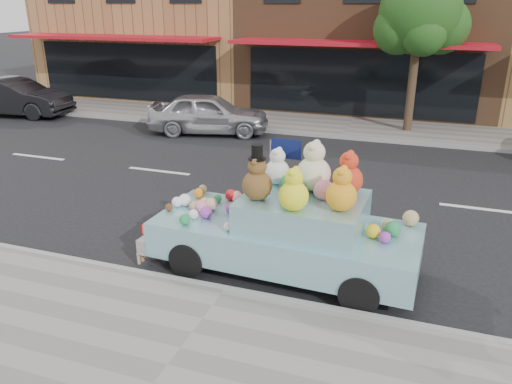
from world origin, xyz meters
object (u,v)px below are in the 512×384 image
at_px(car_silver, 209,113).
at_px(street_tree, 420,20).
at_px(car_dark, 14,97).
at_px(art_car, 288,227).

bearing_deg(car_silver, street_tree, -84.24).
bearing_deg(car_silver, car_dark, 75.30).
bearing_deg(art_car, street_tree, 84.96).
height_order(car_silver, car_dark, car_dark).
xyz_separation_m(street_tree, car_dark, (-14.92, -2.19, -2.96)).
height_order(street_tree, car_dark, street_tree).
height_order(car_silver, art_car, art_car).
relative_size(car_silver, car_dark, 0.91).
distance_m(car_dark, art_car, 15.91).
distance_m(street_tree, car_silver, 7.49).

